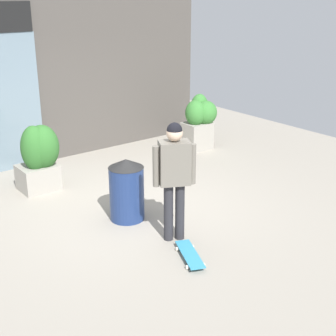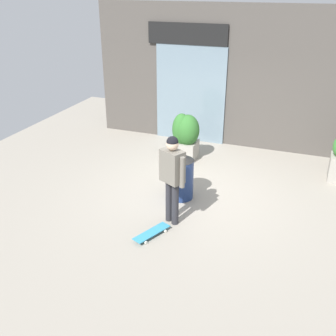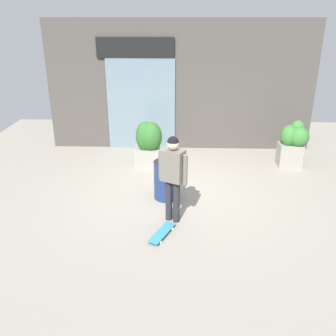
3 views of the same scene
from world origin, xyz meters
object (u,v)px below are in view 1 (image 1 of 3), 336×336
at_px(skateboard, 190,254).
at_px(planter_box_left, 199,120).
at_px(planter_box_right, 39,156).
at_px(skateboarder, 174,170).
at_px(trash_bin, 127,189).

relative_size(skateboard, planter_box_left, 0.64).
bearing_deg(planter_box_right, skateboard, -81.17).
xyz_separation_m(skateboarder, trash_bin, (-0.16, 0.94, -0.55)).
bearing_deg(planter_box_right, planter_box_left, 0.89).
bearing_deg(skateboarder, planter_box_left, 160.82).
height_order(skateboarder, trash_bin, skateboarder).
bearing_deg(planter_box_left, trash_bin, -148.38).
height_order(skateboard, planter_box_right, planter_box_right).
relative_size(skateboarder, skateboard, 2.22).
distance_m(planter_box_left, trash_bin, 3.72).
distance_m(skateboarder, planter_box_right, 2.94).
relative_size(skateboard, planter_box_right, 0.65).
distance_m(skateboard, trash_bin, 1.55).
relative_size(skateboarder, planter_box_right, 1.44).
relative_size(planter_box_left, planter_box_right, 1.01).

